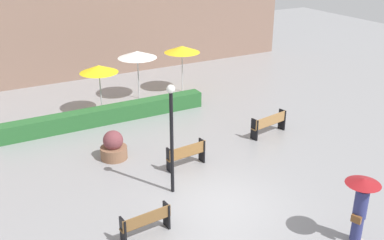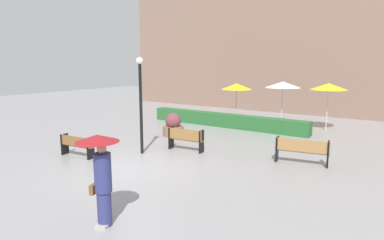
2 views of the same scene
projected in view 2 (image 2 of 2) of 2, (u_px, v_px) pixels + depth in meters
ground_plane at (134, 167)px, 11.49m from camera, size 60.00×60.00×0.00m
bench_mid_center at (185, 138)px, 13.59m from camera, size 1.60×0.50×0.93m
bench_far_right at (302, 149)px, 11.78m from camera, size 1.90×0.69×0.93m
bench_near_left at (76, 144)px, 12.73m from camera, size 1.57×0.48×0.83m
pedestrian_with_umbrella at (101, 168)px, 7.18m from camera, size 0.96×0.96×2.09m
planter_pot at (173, 126)px, 16.42m from camera, size 1.04×1.04×1.16m
lamp_post at (141, 95)px, 12.90m from camera, size 0.28×0.28×3.85m
patio_umbrella_yellow at (237, 87)px, 19.39m from camera, size 1.82×1.82×2.42m
patio_umbrella_white at (283, 85)px, 18.94m from camera, size 2.02×2.02×2.56m
patio_umbrella_yellow_far at (329, 87)px, 17.45m from camera, size 1.93×1.93×2.56m
hedge_strip at (225, 120)px, 18.80m from camera, size 9.62×0.70×0.75m
building_facade at (289, 36)px, 23.56m from camera, size 28.00×1.20×11.02m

